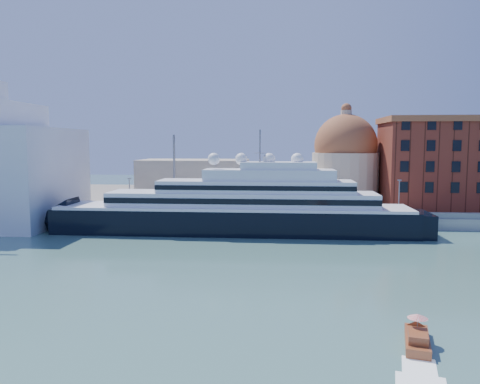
{
  "coord_description": "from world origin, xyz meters",
  "views": [
    {
      "loc": [
        4.19,
        -72.41,
        18.43
      ],
      "look_at": [
        -3.58,
        18.0,
        9.06
      ],
      "focal_mm": 35.0,
      "sensor_mm": 36.0,
      "label": 1
    }
  ],
  "objects": [
    {
      "name": "ground",
      "position": [
        0.0,
        0.0,
        0.0
      ],
      "size": [
        400.0,
        400.0,
        0.0
      ],
      "primitive_type": "plane",
      "color": "#3C6866",
      "rests_on": "ground"
    },
    {
      "name": "quay",
      "position": [
        0.0,
        34.0,
        1.25
      ],
      "size": [
        180.0,
        10.0,
        2.5
      ],
      "primitive_type": "cube",
      "color": "gray",
      "rests_on": "ground"
    },
    {
      "name": "land",
      "position": [
        0.0,
        75.0,
        1.0
      ],
      "size": [
        260.0,
        72.0,
        2.0
      ],
      "primitive_type": "cube",
      "color": "slate",
      "rests_on": "ground"
    },
    {
      "name": "quay_fence",
      "position": [
        0.0,
        29.5,
        3.1
      ],
      "size": [
        180.0,
        0.1,
        1.2
      ],
      "primitive_type": "cube",
      "color": "slate",
      "rests_on": "quay"
    },
    {
      "name": "superyacht",
      "position": [
        -7.89,
        23.0,
        4.3
      ],
      "size": [
        83.34,
        11.55,
        24.91
      ],
      "color": "black",
      "rests_on": "ground"
    },
    {
      "name": "water_taxi",
      "position": [
        16.82,
        -30.15,
        0.72
      ],
      "size": [
        3.49,
        6.59,
        2.98
      ],
      "rotation": [
        0.0,
        0.0,
        -0.23
      ],
      "color": "maroon",
      "rests_on": "ground"
    },
    {
      "name": "warehouse",
      "position": [
        52.0,
        52.0,
        13.79
      ],
      "size": [
        43.0,
        19.0,
        23.25
      ],
      "color": "maroon",
      "rests_on": "land"
    },
    {
      "name": "church",
      "position": [
        6.39,
        57.72,
        10.91
      ],
      "size": [
        66.0,
        18.0,
        25.5
      ],
      "color": "beige",
      "rests_on": "land"
    },
    {
      "name": "lamp_posts",
      "position": [
        -12.67,
        32.27,
        9.84
      ],
      "size": [
        120.8,
        2.4,
        18.0
      ],
      "color": "slate",
      "rests_on": "quay"
    }
  ]
}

